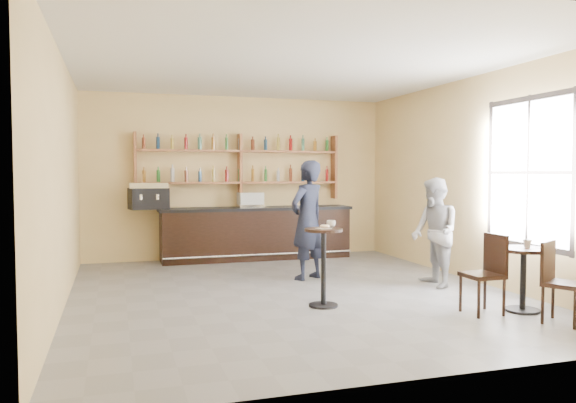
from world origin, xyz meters
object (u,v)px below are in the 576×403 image
object	(u,v)px
pedestal_table	(323,268)
cafe_table	(523,280)
pastry_case	(250,200)
man_main	(308,220)
bar_counter	(256,233)
chair_west	(482,274)
patron_second	(435,232)
chair_south	(564,283)
espresso_machine	(149,196)

from	to	relation	value
pedestal_table	cafe_table	size ratio (longest dim) A/B	1.27
pastry_case	man_main	world-z (taller)	man_main
bar_counter	pastry_case	world-z (taller)	pastry_case
pastry_case	chair_west	size ratio (longest dim) A/B	0.51
chair_west	patron_second	xyz separation A→B (m)	(0.32, 1.58, 0.33)
chair_south	espresso_machine	bearing A→B (deg)	97.32
man_main	chair_west	bearing A→B (deg)	85.59
chair_south	bar_counter	bearing A→B (deg)	81.52
man_main	chair_west	size ratio (longest dim) A/B	1.97
bar_counter	man_main	size ratio (longest dim) A/B	1.99
cafe_table	chair_west	world-z (taller)	chair_west
pastry_case	patron_second	distance (m)	3.95
bar_counter	pedestal_table	size ratio (longest dim) A/B	3.79
chair_south	man_main	bearing A→B (deg)	89.75
chair_west	cafe_table	bearing A→B (deg)	84.10
man_main	patron_second	size ratio (longest dim) A/B	1.16
bar_counter	chair_south	distance (m)	6.02
pedestal_table	chair_south	distance (m)	2.77
bar_counter	man_main	bearing A→B (deg)	-82.97
chair_west	chair_south	bearing A→B (deg)	42.01
espresso_machine	cafe_table	xyz separation A→B (m)	(4.16, -5.02, -0.87)
cafe_table	chair_west	bearing A→B (deg)	174.81
pedestal_table	chair_west	world-z (taller)	pedestal_table
chair_west	patron_second	world-z (taller)	patron_second
pastry_case	espresso_machine	bearing A→B (deg)	175.45
chair_west	pastry_case	bearing A→B (deg)	-162.05
bar_counter	pastry_case	xyz separation A→B (m)	(-0.12, 0.00, 0.66)
pastry_case	cafe_table	distance (m)	5.55
bar_counter	pedestal_table	bearing A→B (deg)	-91.86
cafe_table	chair_south	xyz separation A→B (m)	(0.05, -0.60, 0.07)
man_main	chair_west	distance (m)	3.03
espresso_machine	man_main	xyz separation A→B (m)	(2.33, -2.26, -0.32)
espresso_machine	chair_west	distance (m)	6.19
man_main	cafe_table	size ratio (longest dim) A/B	2.42
pastry_case	pedestal_table	bearing A→B (deg)	-94.76
bar_counter	cafe_table	bearing A→B (deg)	-67.20
bar_counter	chair_west	size ratio (longest dim) A/B	3.93
bar_counter	chair_west	xyz separation A→B (m)	(1.56, -4.97, -0.03)
pastry_case	chair_south	world-z (taller)	pastry_case
patron_second	espresso_machine	bearing A→B (deg)	-125.01
espresso_machine	man_main	size ratio (longest dim) A/B	0.36
pedestal_table	bar_counter	bearing A→B (deg)	88.14
espresso_machine	pedestal_table	world-z (taller)	espresso_machine
man_main	pastry_case	bearing A→B (deg)	-109.81
pedestal_table	patron_second	xyz separation A→B (m)	(2.02, 0.67, 0.32)
pedestal_table	chair_south	world-z (taller)	pedestal_table
pedestal_table	man_main	xyz separation A→B (m)	(0.41, 1.80, 0.45)
pedestal_table	chair_west	distance (m)	1.92
bar_counter	espresso_machine	bearing A→B (deg)	180.00
cafe_table	chair_south	size ratio (longest dim) A/B	0.85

